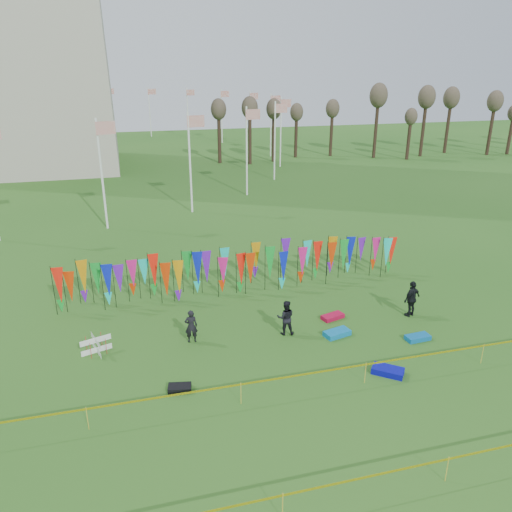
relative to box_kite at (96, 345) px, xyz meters
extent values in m
plane|color=#255818|center=(7.03, -3.16, -0.37)|extent=(160.00, 160.00, 0.00)
cylinder|color=white|center=(21.03, 44.84, 3.63)|extent=(0.16, 0.16, 8.00)
plane|color=#B11D12|center=(21.63, 44.84, 6.93)|extent=(1.40, 0.00, 1.40)
cylinder|color=white|center=(20.07, 52.09, 3.63)|extent=(0.16, 0.16, 8.00)
plane|color=#B11D12|center=(20.67, 52.09, 6.93)|extent=(1.40, 0.00, 1.40)
cylinder|color=white|center=(17.28, 58.84, 3.63)|extent=(0.16, 0.16, 8.00)
plane|color=#B11D12|center=(17.88, 58.84, 6.93)|extent=(1.40, 0.00, 1.40)
cylinder|color=white|center=(12.83, 64.64, 3.63)|extent=(0.16, 0.16, 8.00)
plane|color=#B11D12|center=(13.43, 64.64, 6.93)|extent=(1.40, 0.00, 1.40)
cylinder|color=white|center=(7.03, 69.09, 3.63)|extent=(0.16, 0.16, 8.00)
plane|color=#B11D12|center=(7.63, 69.09, 6.93)|extent=(1.40, 0.00, 1.40)
cylinder|color=white|center=(0.27, 71.89, 3.63)|extent=(0.16, 0.16, 8.00)
plane|color=#B11D12|center=(0.87, 71.89, 6.93)|extent=(1.40, 0.00, 1.40)
cylinder|color=white|center=(-6.97, 72.84, 3.63)|extent=(0.16, 0.16, 8.00)
plane|color=#B11D12|center=(-6.37, 72.84, 6.93)|extent=(1.40, 0.00, 1.40)
cylinder|color=white|center=(-14.22, 71.89, 3.63)|extent=(0.16, 0.16, 8.00)
plane|color=#B11D12|center=(-13.62, 71.89, 6.93)|extent=(1.40, 0.00, 1.40)
cylinder|color=white|center=(0.27, 17.80, 3.63)|extent=(0.16, 0.16, 8.00)
plane|color=#B11D12|center=(0.87, 17.80, 6.93)|extent=(1.40, 0.00, 1.40)
cylinder|color=white|center=(7.03, 20.59, 3.63)|extent=(0.16, 0.16, 8.00)
plane|color=#B11D12|center=(7.63, 20.59, 6.93)|extent=(1.40, 0.00, 1.40)
cylinder|color=white|center=(12.83, 25.04, 3.63)|extent=(0.16, 0.16, 8.00)
plane|color=#B11D12|center=(13.43, 25.04, 6.93)|extent=(1.40, 0.00, 1.40)
cylinder|color=white|center=(17.28, 30.84, 3.63)|extent=(0.16, 0.16, 8.00)
plane|color=#B11D12|center=(17.88, 30.84, 6.93)|extent=(1.40, 0.00, 1.40)
cylinder|color=white|center=(20.07, 37.59, 3.63)|extent=(0.16, 0.16, 8.00)
plane|color=#B11D12|center=(20.67, 37.59, 6.93)|extent=(1.40, 0.00, 1.40)
cylinder|color=black|center=(-1.97, 4.56, 0.80)|extent=(0.03, 0.03, 2.34)
cone|color=#FF1D0E|center=(-1.69, 4.56, 1.09)|extent=(0.64, 0.64, 1.60)
cylinder|color=black|center=(-1.41, 4.56, 0.80)|extent=(0.03, 0.03, 2.34)
cone|color=red|center=(-1.13, 4.56, 1.09)|extent=(0.64, 0.64, 1.60)
cylinder|color=black|center=(-0.85, 4.56, 0.80)|extent=(0.03, 0.03, 2.34)
cone|color=orange|center=(-0.57, 4.56, 1.09)|extent=(0.64, 0.64, 1.60)
cylinder|color=black|center=(-0.29, 4.56, 0.80)|extent=(0.03, 0.03, 2.34)
cone|color=green|center=(-0.01, 4.56, 1.09)|extent=(0.64, 0.64, 1.60)
cylinder|color=black|center=(0.28, 4.56, 0.80)|extent=(0.03, 0.03, 2.34)
cone|color=#0B1CCB|center=(0.56, 4.56, 1.09)|extent=(0.64, 0.64, 1.60)
cylinder|color=black|center=(0.84, 4.56, 0.80)|extent=(0.03, 0.03, 2.34)
cone|color=#6715BF|center=(1.12, 4.56, 1.09)|extent=(0.64, 0.64, 1.60)
cylinder|color=black|center=(1.40, 4.56, 0.80)|extent=(0.03, 0.03, 2.34)
cone|color=#D9187B|center=(1.68, 4.56, 1.09)|extent=(0.64, 0.64, 1.60)
cylinder|color=black|center=(1.96, 4.56, 0.80)|extent=(0.03, 0.03, 2.34)
cone|color=#0ED4C1|center=(2.24, 4.56, 1.09)|extent=(0.64, 0.64, 1.60)
cylinder|color=black|center=(2.53, 4.56, 0.80)|extent=(0.03, 0.03, 2.34)
cone|color=#FF1D0E|center=(2.81, 4.56, 1.09)|extent=(0.64, 0.64, 1.60)
cylinder|color=black|center=(3.09, 4.56, 0.80)|extent=(0.03, 0.03, 2.34)
cone|color=red|center=(3.37, 4.56, 1.09)|extent=(0.64, 0.64, 1.60)
cylinder|color=black|center=(3.65, 4.56, 0.80)|extent=(0.03, 0.03, 2.34)
cone|color=orange|center=(3.93, 4.56, 1.09)|extent=(0.64, 0.64, 1.60)
cylinder|color=black|center=(4.21, 4.56, 0.80)|extent=(0.03, 0.03, 2.34)
cone|color=green|center=(4.49, 4.56, 1.09)|extent=(0.64, 0.64, 1.60)
cylinder|color=black|center=(4.78, 4.56, 0.80)|extent=(0.03, 0.03, 2.34)
cone|color=#0B1CCB|center=(5.06, 4.56, 1.09)|extent=(0.64, 0.64, 1.60)
cylinder|color=black|center=(5.34, 4.56, 0.80)|extent=(0.03, 0.03, 2.34)
cone|color=#6715BF|center=(5.62, 4.56, 1.09)|extent=(0.64, 0.64, 1.60)
cylinder|color=black|center=(5.90, 4.56, 0.80)|extent=(0.03, 0.03, 2.34)
cone|color=#D9187B|center=(6.18, 4.56, 1.09)|extent=(0.64, 0.64, 1.60)
cylinder|color=black|center=(6.46, 4.56, 0.80)|extent=(0.03, 0.03, 2.34)
cone|color=#0ED4C1|center=(6.74, 4.56, 1.09)|extent=(0.64, 0.64, 1.60)
cylinder|color=black|center=(7.03, 4.56, 0.80)|extent=(0.03, 0.03, 2.34)
cone|color=#FF1D0E|center=(7.31, 4.56, 1.09)|extent=(0.64, 0.64, 1.60)
cylinder|color=black|center=(7.59, 4.56, 0.80)|extent=(0.03, 0.03, 2.34)
cone|color=red|center=(7.87, 4.56, 1.09)|extent=(0.64, 0.64, 1.60)
cylinder|color=black|center=(8.15, 4.56, 0.80)|extent=(0.03, 0.03, 2.34)
cone|color=orange|center=(8.43, 4.56, 1.09)|extent=(0.64, 0.64, 1.60)
cylinder|color=black|center=(8.71, 4.56, 0.80)|extent=(0.03, 0.03, 2.34)
cone|color=green|center=(8.99, 4.56, 1.09)|extent=(0.64, 0.64, 1.60)
cylinder|color=black|center=(9.28, 4.56, 0.80)|extent=(0.03, 0.03, 2.34)
cone|color=#0B1CCB|center=(9.56, 4.56, 1.09)|extent=(0.64, 0.64, 1.60)
cylinder|color=black|center=(9.84, 4.56, 0.80)|extent=(0.03, 0.03, 2.34)
cone|color=#6715BF|center=(10.12, 4.56, 1.09)|extent=(0.64, 0.64, 1.60)
cylinder|color=black|center=(10.40, 4.56, 0.80)|extent=(0.03, 0.03, 2.34)
cone|color=#D9187B|center=(10.68, 4.56, 1.09)|extent=(0.64, 0.64, 1.60)
cylinder|color=black|center=(10.96, 4.56, 0.80)|extent=(0.03, 0.03, 2.34)
cone|color=#0ED4C1|center=(11.24, 4.56, 1.09)|extent=(0.64, 0.64, 1.60)
cylinder|color=black|center=(11.53, 4.56, 0.80)|extent=(0.03, 0.03, 2.34)
cone|color=#FF1D0E|center=(11.81, 4.56, 1.09)|extent=(0.64, 0.64, 1.60)
cylinder|color=black|center=(12.09, 4.56, 0.80)|extent=(0.03, 0.03, 2.34)
cone|color=red|center=(12.37, 4.56, 1.09)|extent=(0.64, 0.64, 1.60)
cylinder|color=black|center=(12.65, 4.56, 0.80)|extent=(0.03, 0.03, 2.34)
cone|color=orange|center=(12.93, 4.56, 1.09)|extent=(0.64, 0.64, 1.60)
cylinder|color=black|center=(13.21, 4.56, 0.80)|extent=(0.03, 0.03, 2.34)
cone|color=green|center=(13.49, 4.56, 1.09)|extent=(0.64, 0.64, 1.60)
cylinder|color=black|center=(13.78, 4.56, 0.80)|extent=(0.03, 0.03, 2.34)
cone|color=#0B1CCB|center=(14.06, 4.56, 1.09)|extent=(0.64, 0.64, 1.60)
cylinder|color=black|center=(14.34, 4.56, 0.80)|extent=(0.03, 0.03, 2.34)
cone|color=#6715BF|center=(14.62, 4.56, 1.09)|extent=(0.64, 0.64, 1.60)
cylinder|color=black|center=(14.90, 4.56, 0.80)|extent=(0.03, 0.03, 2.34)
cone|color=#D9187B|center=(15.18, 4.56, 1.09)|extent=(0.64, 0.64, 1.60)
cylinder|color=black|center=(15.46, 4.56, 0.80)|extent=(0.03, 0.03, 2.34)
cone|color=#0ED4C1|center=(15.74, 4.56, 1.09)|extent=(0.64, 0.64, 1.60)
cylinder|color=black|center=(16.03, 4.56, 0.80)|extent=(0.03, 0.03, 2.34)
cone|color=#FF1D0E|center=(16.31, 4.56, 1.09)|extent=(0.64, 0.64, 1.60)
cube|color=#F1EC05|center=(7.03, -4.90, 0.45)|extent=(26.00, 0.01, 0.08)
cylinder|color=yellow|center=(0.03, -4.90, 0.08)|extent=(0.02, 0.02, 0.90)
cylinder|color=yellow|center=(5.03, -4.90, 0.08)|extent=(0.02, 0.02, 0.90)
cylinder|color=yellow|center=(10.03, -4.90, 0.08)|extent=(0.02, 0.02, 0.90)
cylinder|color=yellow|center=(15.03, -4.90, 0.08)|extent=(0.02, 0.02, 0.90)
cube|color=#F1EC05|center=(7.03, -9.93, 0.45)|extent=(26.00, 0.01, 0.08)
cylinder|color=yellow|center=(5.03, -9.93, 0.08)|extent=(0.02, 0.02, 0.90)
cylinder|color=yellow|center=(10.03, -9.93, 0.08)|extent=(0.02, 0.02, 0.90)
cylinder|color=#3B2A1D|center=(13.03, 40.84, 2.83)|extent=(0.44, 0.44, 6.40)
ellipsoid|color=#4E4234|center=(13.03, 40.84, 6.19)|extent=(1.92, 1.92, 2.56)
cylinder|color=#3B2A1D|center=(17.03, 40.84, 2.83)|extent=(0.44, 0.44, 6.40)
ellipsoid|color=#4E4234|center=(17.03, 40.84, 6.19)|extent=(1.92, 1.92, 2.56)
cylinder|color=#3B2A1D|center=(21.03, 40.84, 2.83)|extent=(0.44, 0.44, 6.40)
ellipsoid|color=#4E4234|center=(21.03, 40.84, 6.19)|extent=(1.92, 1.92, 2.56)
cylinder|color=#3B2A1D|center=(25.03, 40.84, 2.83)|extent=(0.44, 0.44, 6.40)
ellipsoid|color=#4E4234|center=(25.03, 40.84, 6.19)|extent=(1.92, 1.92, 2.56)
cylinder|color=#3B2A1D|center=(29.03, 40.84, 2.83)|extent=(0.44, 0.44, 6.40)
ellipsoid|color=#4E4234|center=(29.03, 40.84, 6.19)|extent=(1.92, 1.92, 2.56)
cylinder|color=#3B2A1D|center=(33.03, 40.84, 2.83)|extent=(0.44, 0.44, 6.40)
ellipsoid|color=#4E4234|center=(33.03, 40.84, 6.19)|extent=(1.92, 1.92, 2.56)
cylinder|color=#3B2A1D|center=(37.03, 40.84, 2.83)|extent=(0.44, 0.44, 6.40)
ellipsoid|color=#4E4234|center=(37.03, 40.84, 6.19)|extent=(1.92, 1.92, 2.56)
cylinder|color=#3B2A1D|center=(41.03, 40.84, 2.83)|extent=(0.44, 0.44, 6.40)
ellipsoid|color=#4E4234|center=(41.03, 40.84, 6.19)|extent=(1.92, 1.92, 2.56)
cylinder|color=#3B2A1D|center=(45.03, 40.84, 2.83)|extent=(0.44, 0.44, 6.40)
ellipsoid|color=#4E4234|center=(45.03, 40.84, 6.19)|extent=(1.92, 1.92, 2.56)
cylinder|color=#3B2A1D|center=(49.03, 40.84, 2.83)|extent=(0.44, 0.44, 6.40)
ellipsoid|color=#4E4234|center=(49.03, 40.84, 6.19)|extent=(1.92, 1.92, 2.56)
cylinder|color=#3B2A1D|center=(53.03, 40.84, 2.83)|extent=(0.44, 0.44, 6.40)
ellipsoid|color=#4E4234|center=(53.03, 40.84, 6.19)|extent=(1.92, 1.92, 2.56)
cylinder|color=red|center=(-0.32, -0.32, 0.00)|extent=(0.02, 0.02, 0.74)
cylinder|color=red|center=(0.32, -0.32, 0.00)|extent=(0.02, 0.02, 0.74)
cylinder|color=red|center=(-0.32, 0.32, 0.00)|extent=(0.02, 0.02, 0.74)
cylinder|color=red|center=(0.32, 0.32, 0.00)|extent=(0.02, 0.02, 0.74)
imported|color=black|center=(4.01, -0.14, 0.40)|extent=(0.58, 0.44, 1.54)
imported|color=black|center=(8.21, -0.54, 0.45)|extent=(0.89, 0.67, 1.64)
imported|color=black|center=(14.62, -0.45, 0.54)|extent=(1.21, 0.95, 1.81)
cube|color=#0C77B9|center=(10.41, -1.30, -0.25)|extent=(1.29, 0.86, 0.24)
cube|color=#0A0CAA|center=(11.14, -4.58, -0.24)|extent=(1.33, 1.25, 0.25)
cube|color=#B60C34|center=(10.86, 0.25, -0.27)|extent=(1.20, 0.80, 0.20)
cube|color=black|center=(3.07, -3.52, -0.27)|extent=(0.94, 0.65, 0.20)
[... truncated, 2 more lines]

